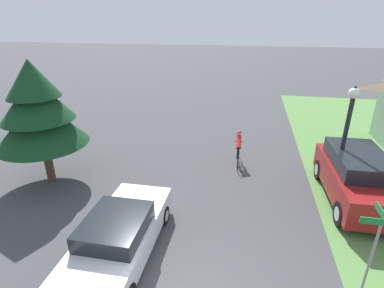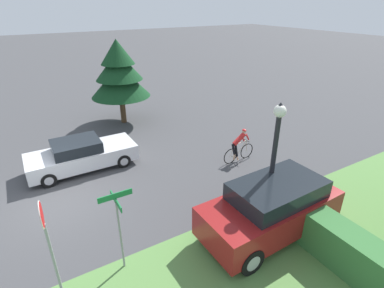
{
  "view_description": "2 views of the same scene",
  "coord_description": "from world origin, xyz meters",
  "px_view_note": "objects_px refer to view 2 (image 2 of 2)",
  "views": [
    {
      "loc": [
        1.13,
        -4.86,
        6.4
      ],
      "look_at": [
        -0.95,
        5.94,
        1.69
      ],
      "focal_mm": 28.0,
      "sensor_mm": 36.0,
      "label": 1
    },
    {
      "loc": [
        10.57,
        -0.38,
        6.93
      ],
      "look_at": [
        0.61,
        5.5,
        1.37
      ],
      "focal_mm": 28.0,
      "sensor_mm": 36.0,
      "label": 2
    }
  ],
  "objects_px": {
    "parked_suv_right": "(271,208)",
    "street_lamp": "(275,148)",
    "cyclist": "(239,146)",
    "sedan_left_lane": "(82,155)",
    "stop_sign": "(47,235)",
    "conifer_tall_near": "(119,73)",
    "street_name_sign": "(118,217)"
  },
  "relations": [
    {
      "from": "parked_suv_right",
      "to": "street_lamp",
      "type": "relative_size",
      "value": 1.1
    },
    {
      "from": "street_lamp",
      "to": "parked_suv_right",
      "type": "bearing_deg",
      "value": -36.24
    },
    {
      "from": "cyclist",
      "to": "parked_suv_right",
      "type": "bearing_deg",
      "value": -119.22
    },
    {
      "from": "parked_suv_right",
      "to": "cyclist",
      "type": "bearing_deg",
      "value": 61.67
    },
    {
      "from": "sedan_left_lane",
      "to": "stop_sign",
      "type": "xyz_separation_m",
      "value": [
        6.49,
        -1.95,
        1.38
      ]
    },
    {
      "from": "cyclist",
      "to": "parked_suv_right",
      "type": "relative_size",
      "value": 0.38
    },
    {
      "from": "stop_sign",
      "to": "street_lamp",
      "type": "xyz_separation_m",
      "value": [
        0.35,
        6.68,
        0.7
      ]
    },
    {
      "from": "street_lamp",
      "to": "cyclist",
      "type": "bearing_deg",
      "value": 154.75
    },
    {
      "from": "cyclist",
      "to": "conifer_tall_near",
      "type": "relative_size",
      "value": 0.36
    },
    {
      "from": "sedan_left_lane",
      "to": "cyclist",
      "type": "distance_m",
      "value": 7.2
    },
    {
      "from": "street_name_sign",
      "to": "conifer_tall_near",
      "type": "height_order",
      "value": "conifer_tall_near"
    },
    {
      "from": "street_name_sign",
      "to": "sedan_left_lane",
      "type": "bearing_deg",
      "value": 177.65
    },
    {
      "from": "sedan_left_lane",
      "to": "street_name_sign",
      "type": "relative_size",
      "value": 1.84
    },
    {
      "from": "parked_suv_right",
      "to": "street_name_sign",
      "type": "distance_m",
      "value": 4.76
    },
    {
      "from": "conifer_tall_near",
      "to": "street_name_sign",
      "type": "bearing_deg",
      "value": -18.93
    },
    {
      "from": "cyclist",
      "to": "stop_sign",
      "type": "distance_m",
      "value": 9.27
    },
    {
      "from": "street_lamp",
      "to": "street_name_sign",
      "type": "height_order",
      "value": "street_lamp"
    },
    {
      "from": "stop_sign",
      "to": "street_lamp",
      "type": "bearing_deg",
      "value": -88.07
    },
    {
      "from": "stop_sign",
      "to": "conifer_tall_near",
      "type": "xyz_separation_m",
      "value": [
        -11.13,
        5.46,
        1.04
      ]
    },
    {
      "from": "sedan_left_lane",
      "to": "cyclist",
      "type": "xyz_separation_m",
      "value": [
        3.0,
        6.54,
        0.07
      ]
    },
    {
      "from": "sedan_left_lane",
      "to": "street_lamp",
      "type": "bearing_deg",
      "value": -55.55
    },
    {
      "from": "cyclist",
      "to": "conifer_tall_near",
      "type": "bearing_deg",
      "value": 109.2
    },
    {
      "from": "street_lamp",
      "to": "street_name_sign",
      "type": "xyz_separation_m",
      "value": [
        -0.5,
        -4.99,
        -0.99
      ]
    },
    {
      "from": "parked_suv_right",
      "to": "street_name_sign",
      "type": "relative_size",
      "value": 1.85
    },
    {
      "from": "cyclist",
      "to": "street_name_sign",
      "type": "xyz_separation_m",
      "value": [
        3.34,
        -6.8,
        1.01
      ]
    },
    {
      "from": "parked_suv_right",
      "to": "street_lamp",
      "type": "height_order",
      "value": "street_lamp"
    },
    {
      "from": "stop_sign",
      "to": "street_name_sign",
      "type": "height_order",
      "value": "stop_sign"
    },
    {
      "from": "parked_suv_right",
      "to": "stop_sign",
      "type": "height_order",
      "value": "stop_sign"
    },
    {
      "from": "street_name_sign",
      "to": "stop_sign",
      "type": "bearing_deg",
      "value": -84.99
    },
    {
      "from": "cyclist",
      "to": "stop_sign",
      "type": "xyz_separation_m",
      "value": [
        3.49,
        -8.49,
        1.3
      ]
    },
    {
      "from": "sedan_left_lane",
      "to": "conifer_tall_near",
      "type": "relative_size",
      "value": 0.93
    },
    {
      "from": "conifer_tall_near",
      "to": "parked_suv_right",
      "type": "bearing_deg",
      "value": 3.84
    }
  ]
}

